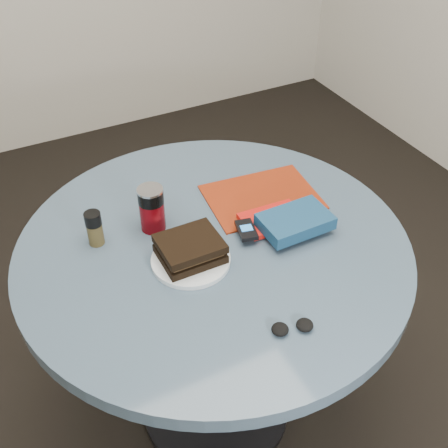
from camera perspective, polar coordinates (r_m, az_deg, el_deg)
name	(u,v)px	position (r m, az deg, el deg)	size (l,w,h in m)	color
ground	(216,409)	(2.00, -0.81, -18.25)	(4.00, 4.00, 0.00)	black
table	(214,288)	(1.54, -1.00, -6.48)	(1.00, 1.00, 0.75)	black
plate	(191,260)	(1.37, -3.39, -3.67)	(0.19, 0.19, 0.01)	white
sandwich	(190,249)	(1.35, -3.47, -2.51)	(0.15, 0.12, 0.05)	black
soda_can	(152,209)	(1.44, -7.35, 1.55)	(0.07, 0.07, 0.12)	#62040B
pepper_grinder	(94,228)	(1.43, -13.03, -0.41)	(0.05, 0.05, 0.09)	#43391C
magazine	(262,197)	(1.57, 3.87, 2.75)	(0.30, 0.23, 0.01)	maroon
red_book	(272,219)	(1.48, 4.95, 0.49)	(0.16, 0.11, 0.01)	#B7140E
novel	(295,221)	(1.44, 7.24, 0.26)	(0.18, 0.12, 0.03)	navy
mp3_player	(246,230)	(1.42, 2.29, -0.61)	(0.06, 0.08, 0.01)	black
headphones	(292,327)	(1.22, 6.97, -10.36)	(0.10, 0.06, 0.02)	black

